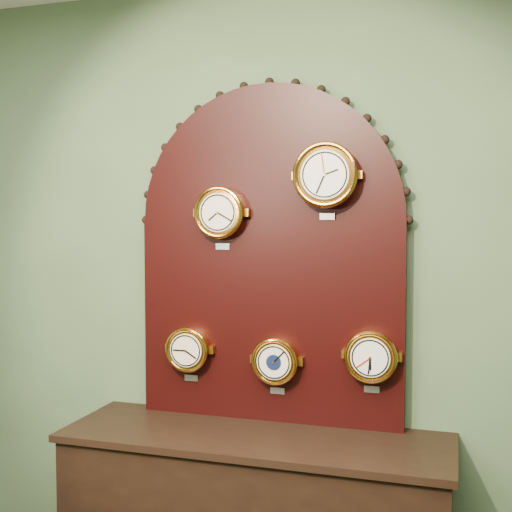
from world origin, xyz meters
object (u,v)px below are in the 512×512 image
(roman_clock, at_px, (220,213))
(display_board, at_px, (269,243))
(tide_clock, at_px, (371,356))
(hygrometer, at_px, (188,349))
(barometer, at_px, (276,361))
(arabic_clock, at_px, (326,175))

(roman_clock, bearing_deg, display_board, 17.74)
(tide_clock, bearing_deg, hygrometer, 179.97)
(hygrometer, bearing_deg, barometer, -0.03)
(display_board, bearing_deg, hygrometer, -169.74)
(arabic_clock, xyz_separation_m, barometer, (-0.22, 0.00, -0.81))
(roman_clock, bearing_deg, hygrometer, 179.76)
(arabic_clock, bearing_deg, roman_clock, 179.87)
(tide_clock, bearing_deg, arabic_clock, -179.62)
(display_board, relative_size, roman_clock, 5.42)
(display_board, xyz_separation_m, tide_clock, (0.46, -0.07, -0.47))
(roman_clock, distance_m, tide_clock, 0.90)
(roman_clock, xyz_separation_m, arabic_clock, (0.48, -0.00, 0.16))
(arabic_clock, distance_m, barometer, 0.84)
(hygrometer, bearing_deg, roman_clock, -0.24)
(display_board, distance_m, tide_clock, 0.66)
(arabic_clock, height_order, hygrometer, arabic_clock)
(tide_clock, bearing_deg, barometer, 179.97)
(roman_clock, relative_size, hygrometer, 1.10)
(display_board, distance_m, hygrometer, 0.61)
(hygrometer, height_order, barometer, hygrometer)
(arabic_clock, bearing_deg, hygrometer, 179.84)
(hygrometer, relative_size, barometer, 0.99)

